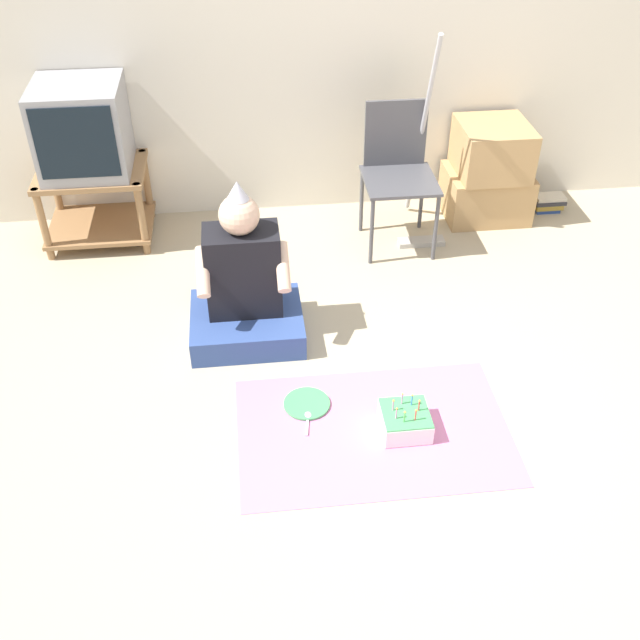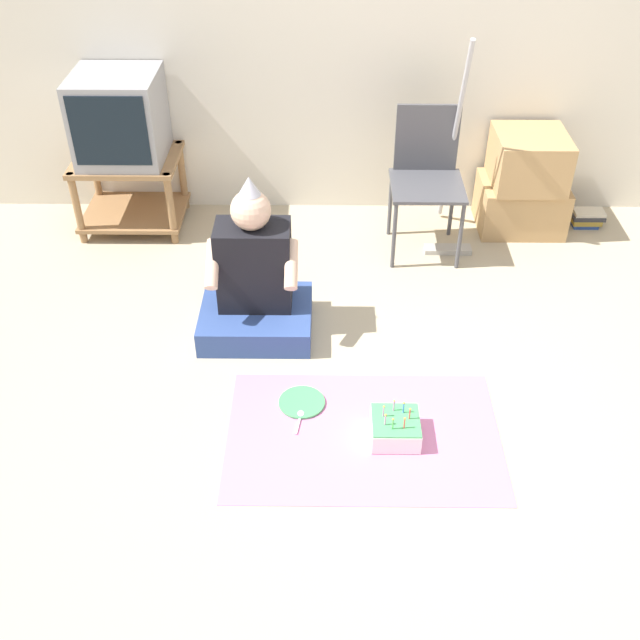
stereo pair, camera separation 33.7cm
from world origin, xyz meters
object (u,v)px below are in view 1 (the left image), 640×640
(dust_mop, at_px, (422,180))
(person_seated, at_px, (245,289))
(tv, at_px, (82,128))
(cardboard_box_stack, at_px, (489,173))
(folding_chair, at_px, (398,166))
(paper_plate, at_px, (307,404))
(birthday_cake, at_px, (405,421))
(book_pile, at_px, (548,202))

(dust_mop, relative_size, person_seated, 1.48)
(tv, relative_size, cardboard_box_stack, 0.82)
(tv, height_order, folding_chair, tv)
(person_seated, bearing_deg, paper_plate, -66.77)
(person_seated, height_order, birthday_cake, person_seated)
(dust_mop, bearing_deg, cardboard_box_stack, 21.73)
(folding_chair, bearing_deg, dust_mop, 8.20)
(book_pile, distance_m, birthday_cake, 2.29)
(person_seated, distance_m, paper_plate, 0.68)
(tv, distance_m, cardboard_box_stack, 2.45)
(tv, bearing_deg, birthday_cake, -50.69)
(book_pile, relative_size, person_seated, 0.24)
(cardboard_box_stack, height_order, birthday_cake, cardboard_box_stack)
(birthday_cake, bearing_deg, dust_mop, 75.64)
(person_seated, xyz_separation_m, paper_plate, (0.25, -0.58, -0.26))
(folding_chair, relative_size, cardboard_box_stack, 1.36)
(birthday_cake, bearing_deg, person_seated, 130.10)
(folding_chair, xyz_separation_m, person_seated, (-0.93, -0.84, -0.21))
(dust_mop, bearing_deg, person_seated, -141.46)
(person_seated, distance_m, birthday_cake, 1.05)
(dust_mop, bearing_deg, book_pile, 12.90)
(birthday_cake, relative_size, paper_plate, 0.98)
(tv, height_order, birthday_cake, tv)
(book_pile, bearing_deg, cardboard_box_stack, -177.57)
(folding_chair, distance_m, book_pile, 1.17)
(dust_mop, xyz_separation_m, book_pile, (0.91, 0.21, -0.32))
(tv, height_order, dust_mop, dust_mop)
(dust_mop, distance_m, birthday_cake, 1.73)
(person_seated, bearing_deg, dust_mop, 38.54)
(book_pile, bearing_deg, person_seated, -151.75)
(tv, distance_m, paper_plate, 2.09)
(folding_chair, relative_size, birthday_cake, 3.95)
(cardboard_box_stack, distance_m, book_pile, 0.50)
(folding_chair, relative_size, dust_mop, 0.66)
(dust_mop, distance_m, paper_plate, 1.71)
(dust_mop, distance_m, book_pile, 0.99)
(folding_chair, relative_size, person_seated, 0.98)
(person_seated, height_order, paper_plate, person_seated)
(folding_chair, bearing_deg, birthday_cake, -99.31)
(tv, bearing_deg, dust_mop, -5.69)
(tv, distance_m, birthday_cake, 2.47)
(dust_mop, bearing_deg, tv, 174.31)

